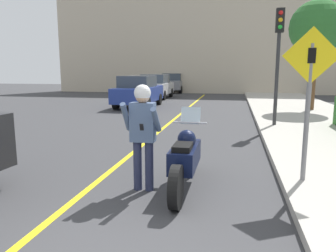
# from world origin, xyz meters

# --- Properties ---
(road_center_line) EXTENTS (0.12, 36.00, 0.01)m
(road_center_line) POSITION_xyz_m (-0.60, 6.00, 0.00)
(road_center_line) COLOR yellow
(road_center_line) RESTS_ON ground
(building_backdrop) EXTENTS (28.00, 1.20, 8.30)m
(building_backdrop) POSITION_xyz_m (0.00, 26.00, 4.15)
(building_backdrop) COLOR beige
(building_backdrop) RESTS_ON ground
(motorcycle) EXTENTS (0.62, 2.39, 1.31)m
(motorcycle) POSITION_xyz_m (0.99, 2.75, 0.52)
(motorcycle) COLOR black
(motorcycle) RESTS_ON ground
(person_biker) EXTENTS (0.59, 0.48, 1.76)m
(person_biker) POSITION_xyz_m (0.33, 2.52, 1.08)
(person_biker) COLOR #282D4C
(person_biker) RESTS_ON ground
(crossing_sign) EXTENTS (0.91, 0.08, 2.52)m
(crossing_sign) POSITION_xyz_m (2.96, 3.14, 1.66)
(crossing_sign) COLOR slate
(crossing_sign) RESTS_ON sidewalk_curb
(traffic_light) EXTENTS (0.26, 0.30, 3.80)m
(traffic_light) POSITION_xyz_m (3.14, 8.96, 2.79)
(traffic_light) COLOR #2D2D30
(traffic_light) RESTS_ON sidewalk_curb
(street_tree) EXTENTS (2.44, 2.44, 4.94)m
(street_tree) POSITION_xyz_m (5.32, 13.75, 3.84)
(street_tree) COLOR brown
(street_tree) RESTS_ON sidewalk_curb
(parked_car_blue) EXTENTS (1.88, 4.20, 1.68)m
(parked_car_blue) POSITION_xyz_m (-3.30, 14.45, 0.86)
(parked_car_blue) COLOR black
(parked_car_blue) RESTS_ON ground
(parked_car_silver) EXTENTS (1.88, 4.20, 1.68)m
(parked_car_silver) POSITION_xyz_m (-3.66, 19.95, 0.86)
(parked_car_silver) COLOR black
(parked_car_silver) RESTS_ON ground
(parked_car_grey) EXTENTS (1.88, 4.20, 1.68)m
(parked_car_grey) POSITION_xyz_m (-3.55, 26.30, 0.86)
(parked_car_grey) COLOR black
(parked_car_grey) RESTS_ON ground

